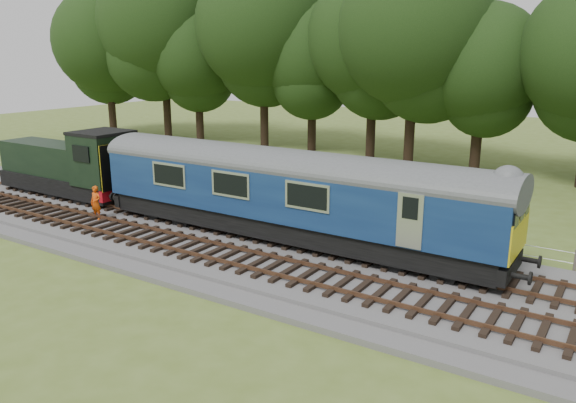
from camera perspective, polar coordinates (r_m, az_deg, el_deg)
The scene contains 9 objects.
ground at distance 23.36m, azimuth -5.04°, elevation -4.97°, with size 120.00×120.00×0.00m, color #576B27.
ballast at distance 23.30m, azimuth -5.05°, elevation -4.56°, with size 70.00×7.00×0.35m, color #4C4C4F.
track_north at distance 24.29m, azimuth -3.05°, elevation -3.12°, with size 67.20×2.40×0.21m.
track_south at distance 22.05m, azimuth -7.61°, elevation -5.12°, with size 67.20×2.40×0.21m.
fence at distance 26.87m, azimuth 0.82°, elevation -2.25°, with size 64.00×0.12×1.00m, color #6B6054, non-canonical shape.
tree_line at distance 42.33m, azimuth 13.45°, elevation 3.67°, with size 70.00×8.00×18.00m, color black, non-canonical shape.
dmu_railcar at distance 22.89m, azimuth -0.09°, elevation 1.48°, with size 18.05×2.86×3.88m.
shunter_loco at distance 32.56m, azimuth -21.21°, elevation 3.35°, with size 8.91×2.60×3.38m.
worker at distance 27.63m, azimuth -18.93°, elevation -0.12°, with size 0.58×0.38×1.59m, color #EA4E0C.
Camera 1 is at (13.53, -17.33, 7.88)m, focal length 35.00 mm.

